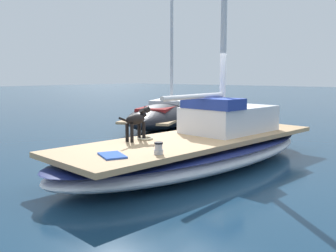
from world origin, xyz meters
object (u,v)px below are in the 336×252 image
coiled_rope (145,138)px  moored_boat_port_side (167,113)px  dog_black (137,120)px  deck_winch (159,149)px  sailboat_main (196,152)px  deck_towel (112,155)px

coiled_rope → moored_boat_port_side: (-4.10, 5.83, -0.17)m
dog_black → deck_winch: size_ratio=4.46×
sailboat_main → deck_towel: size_ratio=13.34×
deck_towel → sailboat_main: bearing=90.2°
dog_black → coiled_rope: (0.04, 0.21, -0.40)m
deck_winch → coiled_rope: size_ratio=0.65×
deck_winch → sailboat_main: bearing=105.0°
coiled_rope → moored_boat_port_side: 7.13m
deck_winch → deck_towel: (-0.50, -0.61, -0.08)m
coiled_rope → moored_boat_port_side: moored_boat_port_side is taller
sailboat_main → moored_boat_port_side: size_ratio=0.99×
deck_towel → coiled_rope: bearing=113.3°
sailboat_main → deck_towel: 2.52m
dog_black → deck_towel: (0.72, -1.37, -0.41)m
deck_winch → coiled_rope: (-1.18, 0.97, -0.08)m
deck_winch → coiled_rope: 1.53m
coiled_rope → deck_towel: size_ratio=0.58×
deck_towel → deck_winch: bearing=50.7°
deck_towel → moored_boat_port_side: size_ratio=0.07×
deck_towel → moored_boat_port_side: 8.82m
moored_boat_port_side → dog_black: bearing=-56.1°
dog_black → deck_winch: dog_black is taller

